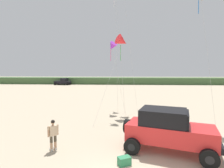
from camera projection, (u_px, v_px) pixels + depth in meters
dune_ridge at (111, 81)px, 56.83m from camera, size 90.00×7.20×1.96m
jeep at (168, 129)px, 9.50m from camera, size 5.01×3.61×2.26m
person_watching at (53, 133)px, 9.67m from camera, size 0.48×0.47×1.67m
cooler_box at (124, 161)px, 8.21m from camera, size 0.66×0.58×0.38m
distant_pickup at (63, 82)px, 52.53m from camera, size 4.77×2.80×1.98m
kite_purple_stunt at (112, 47)px, 19.10m from camera, size 2.06×2.30×7.36m
kite_red_delta at (122, 41)px, 17.60m from camera, size 2.90×5.66×7.89m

